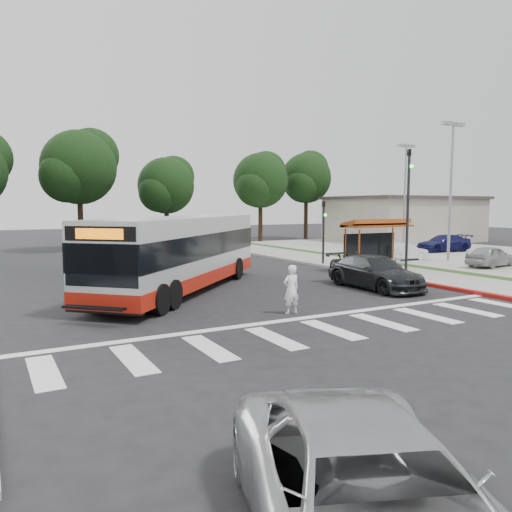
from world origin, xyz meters
TOP-DOWN VIEW (x-y plane):
  - ground at (0.00, 0.00)m, footprint 140.00×140.00m
  - sidewalk_east at (11.00, 8.00)m, footprint 4.00×40.00m
  - curb_east at (9.00, 8.00)m, footprint 0.30×40.00m
  - curb_east_red at (9.00, -2.00)m, footprint 0.32×6.00m
  - parking_lot at (23.00, 10.00)m, footprint 18.00×36.00m
  - commercial_building at (30.00, 22.00)m, footprint 14.00×10.00m
  - building_roof_cap at (30.00, 22.00)m, footprint 14.60×10.60m
  - crosswalk_ladder at (0.00, -5.00)m, footprint 18.00×2.60m
  - bus_shelter at (10.80, 5.10)m, footprint 4.20×1.60m
  - traffic_signal_ne_tall at (9.60, 1.49)m, footprint 0.18×0.37m
  - traffic_signal_ne_short at (9.60, 8.49)m, footprint 0.18×0.37m
  - lot_light_front at (18.00, 6.00)m, footprint 1.90×0.35m
  - lot_light_mid at (24.00, 16.00)m, footprint 1.90×0.35m
  - tree_ne_a at (16.08, 28.06)m, footprint 6.16×5.74m
  - tree_ne_b at (23.08, 30.06)m, footprint 6.16×5.74m
  - tree_north_a at (-1.92, 26.07)m, footprint 6.60×6.15m
  - tree_north_b at (6.07, 28.06)m, footprint 5.72×5.33m
  - transit_bus at (-1.52, 3.73)m, footprint 10.62×10.88m
  - pedestrian at (0.15, -2.50)m, footprint 0.63×0.43m
  - dark_sedan at (6.32, 0.15)m, footprint 2.19×5.18m
  - silver_suv_south at (-5.79, -13.22)m, footprint 4.24×5.83m
  - parked_car_0 at (17.39, 2.39)m, footprint 3.85×1.95m
  - parked_car_1 at (15.50, 7.52)m, footprint 3.45×1.24m
  - parked_car_3 at (23.00, 10.72)m, footprint 4.80×2.41m

SIDE VIEW (x-z plane):
  - ground at x=0.00m, z-range 0.00..0.00m
  - crosswalk_ladder at x=0.00m, z-range 0.00..0.01m
  - parking_lot at x=23.00m, z-range 0.00..0.10m
  - sidewalk_east at x=11.00m, z-range 0.00..0.12m
  - curb_east at x=9.00m, z-range 0.00..0.15m
  - curb_east_red at x=9.00m, z-range 0.00..0.15m
  - parked_car_1 at x=15.50m, z-range 0.10..1.23m
  - parked_car_0 at x=17.39m, z-range 0.10..1.36m
  - silver_suv_south at x=-5.79m, z-range 0.00..1.47m
  - dark_sedan at x=6.32m, z-range 0.00..1.49m
  - parked_car_3 at x=23.00m, z-range 0.10..1.44m
  - pedestrian at x=0.15m, z-range 0.00..1.69m
  - transit_bus at x=-1.52m, z-range 0.00..3.23m
  - commercial_building at x=30.00m, z-range 0.00..4.40m
  - bus_shelter at x=10.80m, z-range 0.92..3.78m
  - traffic_signal_ne_short at x=9.60m, z-range 0.48..4.48m
  - traffic_signal_ne_tall at x=9.60m, z-range 0.63..7.13m
  - building_roof_cap at x=30.00m, z-range 4.40..4.70m
  - tree_north_b at x=6.07m, z-range 1.45..9.88m
  - lot_light_front at x=18.00m, z-range 1.40..10.41m
  - lot_light_mid at x=24.00m, z-range 1.40..10.41m
  - tree_ne_a at x=16.08m, z-range 1.74..11.04m
  - tree_ne_b at x=23.08m, z-range 1.91..11.93m
  - tree_north_a at x=-1.92m, z-range 1.84..12.01m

